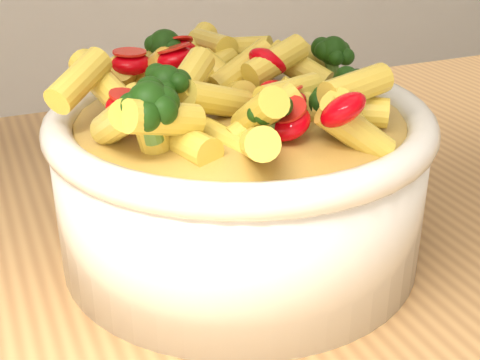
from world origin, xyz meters
name	(u,v)px	position (x,y,z in m)	size (l,w,h in m)	color
serving_bowl	(240,178)	(-0.06, 0.05, 0.96)	(0.26, 0.26, 0.11)	white
pasta_salad	(240,82)	(-0.06, 0.05, 1.02)	(0.20, 0.20, 0.05)	#F8D54E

